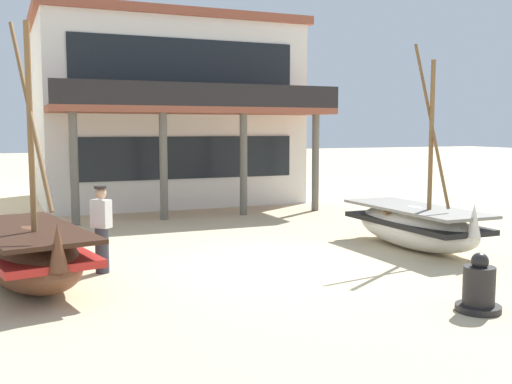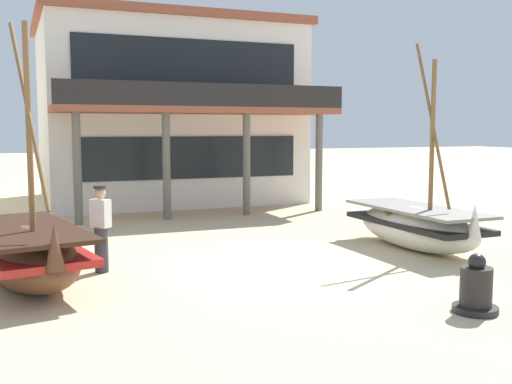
# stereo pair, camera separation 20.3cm
# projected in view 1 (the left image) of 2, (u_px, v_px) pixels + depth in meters

# --- Properties ---
(ground_plane) EXTENTS (120.00, 120.00, 0.00)m
(ground_plane) POSITION_uv_depth(u_px,v_px,m) (275.00, 265.00, 12.26)
(ground_plane) COLOR #CCB78E
(fishing_boat_near_left) EXTENTS (1.50, 3.95, 4.67)m
(fishing_boat_near_left) POSITION_uv_depth(u_px,v_px,m) (415.00, 225.00, 13.90)
(fishing_boat_near_left) COLOR silver
(fishing_boat_near_left) RESTS_ON ground
(fishing_boat_centre_large) EXTENTS (2.25, 4.05, 4.65)m
(fishing_boat_centre_large) POSITION_uv_depth(u_px,v_px,m) (29.00, 254.00, 10.54)
(fishing_boat_centre_large) COLOR brown
(fishing_boat_centre_large) RESTS_ON ground
(fisherman_by_hull) EXTENTS (0.41, 0.41, 1.68)m
(fisherman_by_hull) POSITION_uv_depth(u_px,v_px,m) (102.00, 230.00, 11.53)
(fisherman_by_hull) COLOR #33333D
(fisherman_by_hull) RESTS_ON ground
(capstan_winch) EXTENTS (0.68, 0.68, 0.91)m
(capstan_winch) POSITION_uv_depth(u_px,v_px,m) (479.00, 289.00, 9.14)
(capstan_winch) COLOR black
(capstan_winch) RESTS_ON ground
(harbor_building_main) EXTENTS (9.45, 9.33, 6.76)m
(harbor_building_main) POSITION_uv_depth(u_px,v_px,m) (161.00, 112.00, 23.31)
(harbor_building_main) COLOR white
(harbor_building_main) RESTS_ON ground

